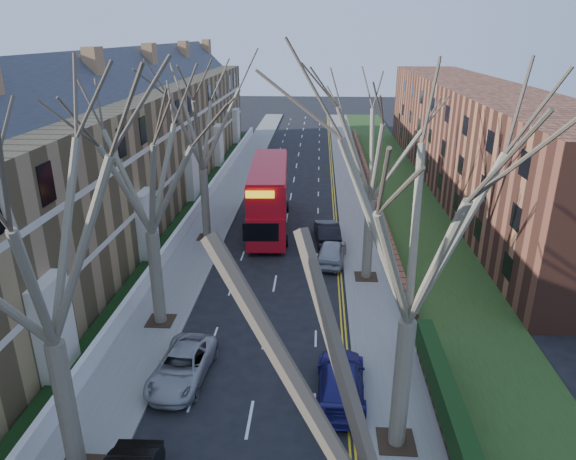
# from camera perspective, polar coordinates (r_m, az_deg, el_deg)

# --- Properties ---
(pavement_left) EXTENTS (3.00, 102.00, 0.12)m
(pavement_left) POSITION_cam_1_polar(r_m,az_deg,el_deg) (49.34, -6.67, 3.91)
(pavement_left) COLOR slate
(pavement_left) RESTS_ON ground
(pavement_right) EXTENTS (3.00, 102.00, 0.12)m
(pavement_right) POSITION_cam_1_polar(r_m,az_deg,el_deg) (48.72, 7.40, 3.65)
(pavement_right) COLOR slate
(pavement_right) RESTS_ON ground
(terrace_left) EXTENTS (9.70, 78.00, 13.60)m
(terrace_left) POSITION_cam_1_polar(r_m,az_deg,el_deg) (42.62, -19.12, 7.75)
(terrace_left) COLOR #997F4E
(terrace_left) RESTS_ON ground
(flats_right) EXTENTS (13.97, 54.00, 10.00)m
(flats_right) POSITION_cam_1_polar(r_m,az_deg,el_deg) (53.41, 19.92, 9.57)
(flats_right) COLOR brown
(flats_right) RESTS_ON ground
(front_wall_left) EXTENTS (0.30, 78.00, 1.00)m
(front_wall_left) POSITION_cam_1_polar(r_m,az_deg,el_deg) (42.08, -10.76, 1.41)
(front_wall_left) COLOR white
(front_wall_left) RESTS_ON ground
(grass_verge_right) EXTENTS (6.00, 102.00, 0.06)m
(grass_verge_right) POSITION_cam_1_polar(r_m,az_deg,el_deg) (49.21, 12.64, 3.59)
(grass_verge_right) COLOR #243B15
(grass_verge_right) RESTS_ON ground
(tree_left_mid) EXTENTS (10.50, 10.50, 14.71)m
(tree_left_mid) POSITION_cam_1_polar(r_m,az_deg,el_deg) (16.49, -26.73, 1.11)
(tree_left_mid) COLOR brown
(tree_left_mid) RESTS_ON ground
(tree_left_far) EXTENTS (10.15, 10.15, 14.22)m
(tree_left_far) POSITION_cam_1_polar(r_m,az_deg,el_deg) (25.35, -15.75, 8.23)
(tree_left_far) COLOR brown
(tree_left_far) RESTS_ON ground
(tree_left_dist) EXTENTS (10.50, 10.50, 14.71)m
(tree_left_dist) POSITION_cam_1_polar(r_m,az_deg,el_deg) (36.67, -9.81, 13.00)
(tree_left_dist) COLOR brown
(tree_left_dist) RESTS_ON ground
(tree_right_mid) EXTENTS (10.50, 10.50, 14.71)m
(tree_right_mid) POSITION_cam_1_polar(r_m,az_deg,el_deg) (16.48, 14.37, 2.75)
(tree_right_mid) COLOR brown
(tree_right_mid) RESTS_ON ground
(tree_right_far) EXTENTS (10.15, 10.15, 14.22)m
(tree_right_far) POSITION_cam_1_polar(r_m,az_deg,el_deg) (30.02, 9.62, 10.64)
(tree_right_far) COLOR brown
(tree_right_far) RESTS_ON ground
(double_decker_bus) EXTENTS (3.50, 12.17, 5.00)m
(double_decker_bus) POSITION_cam_1_polar(r_m,az_deg,el_deg) (40.23, -2.13, 3.64)
(double_decker_bus) COLOR #B70D19
(double_decker_bus) RESTS_ON ground
(car_left_far) EXTENTS (2.59, 4.95, 1.33)m
(car_left_far) POSITION_cam_1_polar(r_m,az_deg,el_deg) (24.10, -11.68, -14.60)
(car_left_far) COLOR #999A9E
(car_left_far) RESTS_ON ground
(car_right_near) EXTENTS (2.20, 5.09, 1.46)m
(car_right_near) POSITION_cam_1_polar(r_m,az_deg,el_deg) (22.83, 5.90, -16.29)
(car_right_near) COLOR navy
(car_right_near) RESTS_ON ground
(car_right_mid) EXTENTS (2.35, 4.69, 1.54)m
(car_right_mid) POSITION_cam_1_polar(r_m,az_deg,el_deg) (34.68, 4.87, -2.38)
(car_right_mid) COLOR #9D9FA5
(car_right_mid) RESTS_ON ground
(car_right_far) EXTENTS (2.06, 4.82, 1.55)m
(car_right_far) POSITION_cam_1_polar(r_m,az_deg,el_deg) (38.07, 4.37, -0.16)
(car_right_far) COLOR black
(car_right_far) RESTS_ON ground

